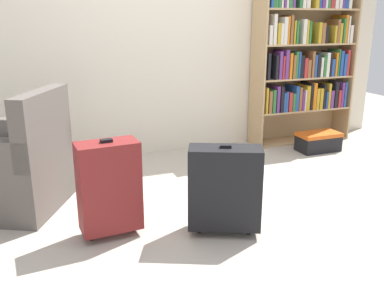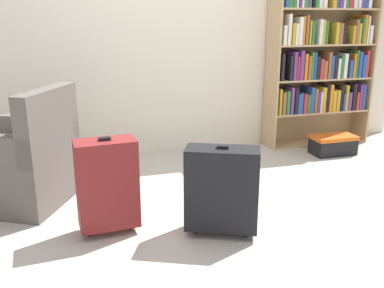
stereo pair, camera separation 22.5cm
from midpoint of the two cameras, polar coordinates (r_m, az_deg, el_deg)
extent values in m
plane|color=#B2A899|center=(3.14, 1.69, -9.63)|extent=(9.83, 9.83, 0.00)
cube|color=beige|center=(4.45, -7.01, 15.33)|extent=(5.62, 0.10, 2.60)
cube|color=tan|center=(4.67, 7.49, 10.65)|extent=(0.02, 0.32, 1.83)
cube|color=tan|center=(5.33, 18.84, 10.63)|extent=(0.02, 0.32, 1.83)
cube|color=tan|center=(5.10, 12.59, 10.88)|extent=(1.19, 0.02, 1.83)
cube|color=tan|center=(5.14, 12.86, 0.60)|extent=(1.15, 0.30, 0.02)
cube|color=tan|center=(5.05, 13.13, 4.60)|extent=(1.15, 0.30, 0.02)
cube|color=tan|center=(4.99, 13.40, 8.72)|extent=(1.15, 0.30, 0.02)
cube|color=tan|center=(4.96, 13.69, 12.91)|extent=(1.15, 0.30, 0.02)
cube|color=tan|center=(4.95, 13.99, 17.14)|extent=(1.15, 0.30, 0.02)
cube|color=gold|center=(4.71, 8.15, 5.88)|extent=(0.02, 0.20, 0.28)
cube|color=brown|center=(4.75, 8.47, 5.74)|extent=(0.04, 0.25, 0.24)
cube|color=#2D7238|center=(4.77, 9.04, 5.81)|extent=(0.04, 0.22, 0.26)
cube|color=#66337F|center=(4.77, 9.66, 6.01)|extent=(0.03, 0.19, 0.29)
cube|color=black|center=(4.83, 9.96, 6.09)|extent=(0.04, 0.26, 0.29)
cube|color=#264C99|center=(4.85, 10.31, 5.71)|extent=(0.02, 0.26, 0.22)
cube|color=#264C99|center=(4.83, 10.81, 5.70)|extent=(0.02, 0.19, 0.23)
cube|color=#B22D2D|center=(4.86, 11.25, 5.68)|extent=(0.04, 0.20, 0.22)
cube|color=#2D7238|center=(4.91, 11.53, 5.69)|extent=(0.03, 0.25, 0.20)
cube|color=#264C99|center=(4.92, 11.94, 6.14)|extent=(0.04, 0.25, 0.28)
cube|color=brown|center=(4.93, 12.52, 6.03)|extent=(0.03, 0.20, 0.27)
cube|color=#66337F|center=(4.96, 12.85, 5.81)|extent=(0.03, 0.21, 0.22)
cube|color=silver|center=(4.97, 13.19, 5.86)|extent=(0.02, 0.19, 0.23)
cube|color=gold|center=(5.00, 13.43, 6.17)|extent=(0.04, 0.22, 0.28)
cube|color=black|center=(5.01, 13.89, 6.35)|extent=(0.03, 0.21, 0.31)
cube|color=orange|center=(5.04, 14.25, 6.37)|extent=(0.04, 0.23, 0.30)
cube|color=gold|center=(5.07, 14.68, 6.00)|extent=(0.04, 0.22, 0.24)
cube|color=gold|center=(5.12, 14.96, 6.09)|extent=(0.04, 0.27, 0.24)
cube|color=black|center=(5.14, 15.35, 6.34)|extent=(0.03, 0.26, 0.28)
cube|color=#264C99|center=(5.14, 15.87, 5.83)|extent=(0.02, 0.20, 0.20)
cube|color=gold|center=(5.14, 16.25, 6.32)|extent=(0.03, 0.18, 0.29)
cube|color=#66337F|center=(5.20, 16.39, 5.95)|extent=(0.04, 0.24, 0.21)
cube|color=black|center=(5.20, 17.10, 6.42)|extent=(0.04, 0.18, 0.30)
cube|color=#B22D2D|center=(5.24, 17.47, 5.93)|extent=(0.03, 0.19, 0.20)
cube|color=#66337F|center=(5.26, 17.85, 6.40)|extent=(0.03, 0.19, 0.29)
cube|color=#264C99|center=(5.30, 17.99, 6.46)|extent=(0.03, 0.24, 0.29)
cube|color=black|center=(4.68, 8.22, 10.35)|extent=(0.03, 0.25, 0.28)
cube|color=black|center=(4.72, 9.34, 10.21)|extent=(0.03, 0.23, 0.26)
cube|color=#66337F|center=(4.72, 9.96, 10.42)|extent=(0.04, 0.19, 0.30)
cube|color=#B22D2D|center=(4.77, 10.14, 10.17)|extent=(0.02, 0.25, 0.25)
cube|color=#66337F|center=(4.79, 10.55, 10.55)|extent=(0.04, 0.26, 0.31)
cube|color=orange|center=(4.80, 11.23, 10.32)|extent=(0.03, 0.20, 0.27)
cube|color=brown|center=(4.84, 11.57, 10.21)|extent=(0.03, 0.24, 0.25)
cube|color=#2D7238|center=(4.84, 11.94, 10.41)|extent=(0.03, 0.22, 0.29)
cube|color=#264C99|center=(4.85, 12.40, 10.38)|extent=(0.02, 0.18, 0.29)
cube|color=black|center=(4.90, 12.48, 10.19)|extent=(0.04, 0.26, 0.24)
cube|color=#B22D2D|center=(4.90, 13.17, 9.98)|extent=(0.04, 0.20, 0.22)
cube|color=brown|center=(4.93, 13.57, 9.87)|extent=(0.04, 0.21, 0.20)
cube|color=brown|center=(4.97, 13.95, 10.43)|extent=(0.03, 0.25, 0.29)
cube|color=#264C99|center=(4.99, 14.30, 10.20)|extent=(0.03, 0.24, 0.25)
cube|color=black|center=(5.02, 14.65, 10.27)|extent=(0.04, 0.25, 0.26)
cube|color=silver|center=(5.03, 15.16, 10.01)|extent=(0.03, 0.21, 0.22)
cube|color=#2D7238|center=(5.06, 15.49, 10.14)|extent=(0.03, 0.22, 0.24)
cube|color=silver|center=(5.08, 15.85, 10.30)|extent=(0.04, 0.23, 0.27)
cube|color=black|center=(5.09, 16.36, 10.35)|extent=(0.02, 0.20, 0.28)
cube|color=#264C99|center=(5.12, 16.56, 9.88)|extent=(0.04, 0.21, 0.19)
cube|color=orange|center=(5.15, 16.95, 10.27)|extent=(0.03, 0.22, 0.26)
cube|color=#2D7238|center=(5.16, 17.25, 10.45)|extent=(0.02, 0.22, 0.30)
cube|color=#264C99|center=(5.18, 17.66, 10.35)|extent=(0.04, 0.20, 0.28)
cube|color=#264C99|center=(5.24, 17.92, 10.18)|extent=(0.04, 0.25, 0.25)
cube|color=#B22D2D|center=(5.24, 18.39, 10.39)|extent=(0.03, 0.21, 0.29)
cube|color=silver|center=(4.63, 8.59, 14.30)|extent=(0.04, 0.19, 0.20)
cube|color=silver|center=(4.65, 9.21, 14.97)|extent=(0.04, 0.17, 0.31)
cube|color=gold|center=(4.68, 9.66, 14.41)|extent=(0.03, 0.19, 0.22)
cube|color=silver|center=(4.72, 9.92, 14.38)|extent=(0.03, 0.24, 0.21)
cube|color=silver|center=(4.74, 10.43, 14.75)|extent=(0.04, 0.23, 0.28)
cube|color=orange|center=(4.77, 10.70, 14.79)|extent=(0.02, 0.26, 0.28)
cube|color=brown|center=(4.77, 11.29, 14.84)|extent=(0.03, 0.21, 0.30)
cube|color=gold|center=(4.79, 11.62, 14.52)|extent=(0.02, 0.22, 0.25)
cube|color=#2D7238|center=(4.80, 12.05, 14.44)|extent=(0.02, 0.19, 0.24)
cube|color=silver|center=(4.86, 12.92, 14.53)|extent=(0.04, 0.22, 0.26)
cube|color=gold|center=(4.88, 13.28, 14.46)|extent=(0.02, 0.22, 0.25)
cube|color=#2D7238|center=(4.92, 13.45, 14.40)|extent=(0.03, 0.26, 0.24)
cube|color=gold|center=(4.97, 14.81, 14.25)|extent=(0.04, 0.23, 0.22)
cube|color=brown|center=(5.01, 15.22, 14.20)|extent=(0.04, 0.24, 0.22)
cube|color=black|center=(5.04, 15.56, 13.99)|extent=(0.04, 0.26, 0.18)
cube|color=gold|center=(5.10, 16.71, 13.95)|extent=(0.03, 0.24, 0.19)
cube|color=brown|center=(5.11, 17.17, 14.29)|extent=(0.03, 0.22, 0.25)
cube|color=gold|center=(5.12, 17.61, 14.04)|extent=(0.03, 0.18, 0.21)
cube|color=#2D7238|center=(5.16, 17.91, 14.30)|extent=(0.02, 0.21, 0.26)
cube|color=orange|center=(5.20, 17.96, 14.50)|extent=(0.03, 0.26, 0.30)
cube|color=silver|center=(5.21, 18.35, 14.40)|extent=(0.02, 0.24, 0.29)
cube|color=silver|center=(5.24, 18.63, 13.86)|extent=(0.04, 0.25, 0.19)
cube|color=#59514C|center=(3.51, -24.76, -4.77)|extent=(0.95, 0.95, 0.40)
cube|color=gray|center=(3.44, -25.24, -1.03)|extent=(0.75, 0.71, 0.08)
cube|color=#59514C|center=(3.24, -21.33, 2.29)|extent=(0.43, 0.68, 0.50)
cube|color=#59514C|center=(3.67, -22.98, 1.41)|extent=(0.67, 0.41, 0.22)
cylinder|color=#1E7F4C|center=(3.58, -15.59, -6.06)|extent=(0.08, 0.08, 0.10)
torus|color=#1E7F4C|center=(3.58, -14.77, -5.89)|extent=(0.06, 0.01, 0.06)
cube|color=black|center=(4.76, 15.30, 0.14)|extent=(0.45, 0.24, 0.18)
cube|color=#D85919|center=(4.74, 15.39, 1.24)|extent=(0.46, 0.25, 0.04)
cube|color=black|center=(2.78, 2.10, -5.92)|extent=(0.51, 0.38, 0.55)
cube|color=black|center=(2.68, 2.16, -0.32)|extent=(0.08, 0.07, 0.02)
cylinder|color=black|center=(2.91, -1.28, -11.30)|extent=(0.07, 0.07, 0.05)
cylinder|color=black|center=(2.91, 5.35, -11.41)|extent=(0.07, 0.07, 0.05)
cube|color=maroon|center=(2.82, -13.36, -5.59)|extent=(0.40, 0.23, 0.59)
cube|color=black|center=(2.72, -13.78, 0.41)|extent=(0.08, 0.05, 0.02)
cylinder|color=black|center=(2.93, -15.59, -11.79)|extent=(0.05, 0.05, 0.05)
cylinder|color=black|center=(2.97, -10.33, -10.97)|extent=(0.05, 0.05, 0.05)
camera|label=1|loc=(0.11, -92.20, -0.65)|focal=39.70mm
camera|label=2|loc=(0.11, 87.80, 0.65)|focal=39.70mm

